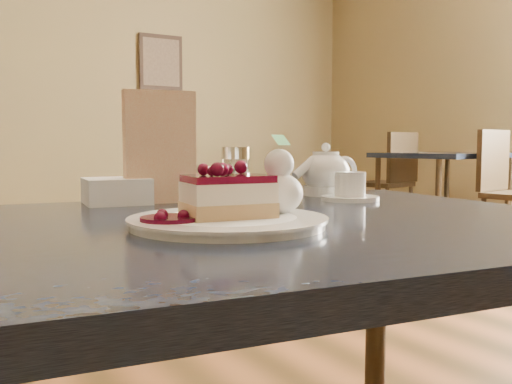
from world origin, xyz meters
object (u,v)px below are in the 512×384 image
dessert_plate (228,222)px  tea_set (330,177)px  main_table (216,274)px  cheesecake_slice (228,197)px  bg_table_far_right (442,235)px

dessert_plate → tea_set: size_ratio=1.18×
dessert_plate → main_table: bearing=83.0°
cheesecake_slice → dessert_plate: bearing=-83.0°
dessert_plate → tea_set: 0.46m
main_table → cheesecake_slice: 0.12m
main_table → cheesecake_slice: cheesecake_slice is taller
main_table → bg_table_far_right: bearing=43.7°
cheesecake_slice → tea_set: tea_set is taller
main_table → dessert_plate: 0.09m
tea_set → bg_table_far_right: (2.85, 2.17, -0.65)m
tea_set → cheesecake_slice: bearing=-144.6°
main_table → dessert_plate: dessert_plate is taller
tea_set → dessert_plate: bearing=-144.6°
cheesecake_slice → main_table: bearing=90.0°
tea_set → bg_table_far_right: size_ratio=0.12×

